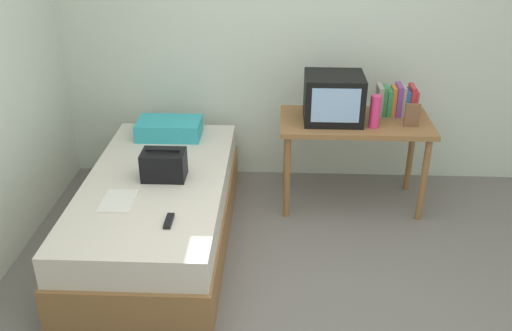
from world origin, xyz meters
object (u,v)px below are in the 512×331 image
tv (333,98)px  remote_dark (169,221)px  bed (158,210)px  pillow (169,128)px  magazine (118,201)px  book_row (396,101)px  picture_frame (412,115)px  handbag (164,165)px  water_bottle (375,112)px  desk (354,131)px

tv → remote_dark: size_ratio=2.82×
bed → tv: tv is taller
tv → pillow: size_ratio=0.86×
pillow → magazine: pillow is taller
pillow → bed: bearing=-87.7°
book_row → picture_frame: size_ratio=1.72×
handbag → water_bottle: bearing=17.6°
tv → magazine: 1.76m
handbag → remote_dark: size_ratio=1.92×
tv → remote_dark: bearing=-132.2°
handbag → picture_frame: bearing=15.8°
desk → handbag: size_ratio=3.87×
bed → picture_frame: bearing=15.4°
remote_dark → bed: bearing=109.5°
water_bottle → magazine: bearing=-155.0°
bed → book_row: size_ratio=6.53×
handbag → magazine: handbag is taller
book_row → handbag: (-1.71, -0.74, -0.22)m
desk → picture_frame: bearing=-15.4°
desk → tv: bearing=-176.8°
book_row → handbag: size_ratio=1.02×
handbag → magazine: bearing=-125.6°
pillow → remote_dark: bearing=-79.9°
picture_frame → water_bottle: bearing=-174.4°
tv → handbag: bearing=-153.4°
picture_frame → bed: bearing=-164.6°
tv → handbag: (-1.20, -0.60, -0.29)m
bed → desk: bearing=23.1°
bed → desk: (1.45, 0.62, 0.38)m
picture_frame → remote_dark: 1.99m
bed → handbag: bearing=4.4°
book_row → pillow: bearing=-179.0°
desk → tv: 0.33m
desk → pillow: (-1.48, 0.10, -0.05)m
handbag → magazine: 0.43m
bed → remote_dark: remote_dark is taller
desk → book_row: bearing=21.8°
pillow → magazine: 1.06m
bed → handbag: 0.37m
magazine → pillow: bearing=82.1°
water_bottle → desk: bearing=130.4°
picture_frame → handbag: 1.86m
water_bottle → picture_frame: water_bottle is taller
magazine → bed: bearing=62.3°
handbag → remote_dark: 0.60m
remote_dark → picture_frame: bearing=33.1°
bed → magazine: 0.46m
bed → handbag: size_ratio=6.67×
pillow → magazine: (-0.15, -1.05, -0.07)m
bed → magazine: size_ratio=6.90×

